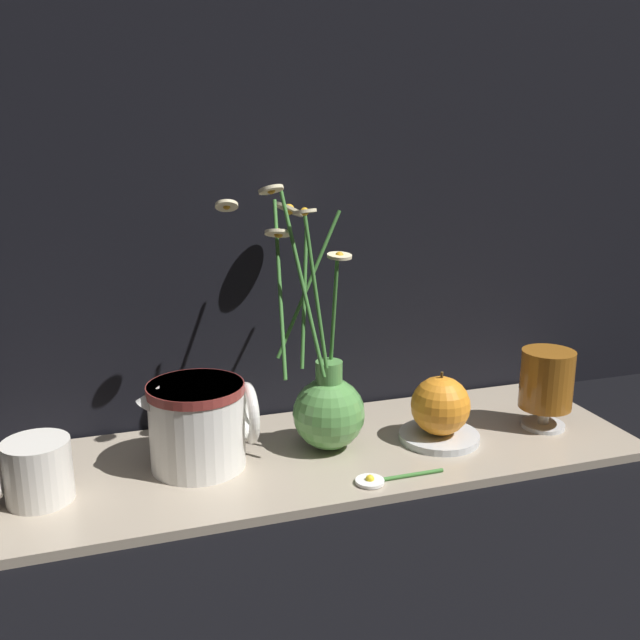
{
  "coord_description": "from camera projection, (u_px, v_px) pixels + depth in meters",
  "views": [
    {
      "loc": [
        -0.27,
        -0.85,
        0.43
      ],
      "look_at": [
        0.01,
        0.0,
        0.2
      ],
      "focal_mm": 40.0,
      "sensor_mm": 36.0,
      "label": 1
    }
  ],
  "objects": [
    {
      "name": "shelf",
      "position": [
        316.0,
        455.0,
        0.97
      ],
      "size": [
        0.89,
        0.29,
        0.01
      ],
      "color": "tan",
      "rests_on": "ground_plane"
    },
    {
      "name": "ground_plane",
      "position": [
        316.0,
        459.0,
        0.97
      ],
      "size": [
        6.0,
        6.0,
        0.0
      ],
      "primitive_type": "plane",
      "color": "black"
    },
    {
      "name": "tea_glass",
      "position": [
        547.0,
        382.0,
        1.03
      ],
      "size": [
        0.08,
        0.08,
        0.12
      ],
      "color": "silver",
      "rests_on": "shelf"
    },
    {
      "name": "orange_fruit",
      "position": [
        440.0,
        406.0,
        0.99
      ],
      "size": [
        0.08,
        0.08,
        0.09
      ],
      "color": "orange",
      "rests_on": "saucer_plate"
    },
    {
      "name": "backdrop_wall",
      "position": [
        280.0,
        43.0,
        0.98
      ],
      "size": [
        1.39,
        0.02,
        1.1
      ],
      "color": "black",
      "rests_on": "ground_plane"
    },
    {
      "name": "loose_daisy",
      "position": [
        380.0,
        479.0,
        0.88
      ],
      "size": [
        0.12,
        0.04,
        0.01
      ],
      "color": "#3D7A33",
      "rests_on": "shelf"
    },
    {
      "name": "saucer_plate",
      "position": [
        439.0,
        436.0,
        1.0
      ],
      "size": [
        0.11,
        0.11,
        0.01
      ],
      "color": "silver",
      "rests_on": "shelf"
    },
    {
      "name": "ceramic_pitcher",
      "position": [
        199.0,
        421.0,
        0.91
      ],
      "size": [
        0.15,
        0.12,
        0.12
      ],
      "color": "white",
      "rests_on": "shelf"
    },
    {
      "name": "yellow_mug",
      "position": [
        36.0,
        471.0,
        0.83
      ],
      "size": [
        0.09,
        0.08,
        0.07
      ],
      "color": "silver",
      "rests_on": "shelf"
    },
    {
      "name": "vase_with_flowers",
      "position": [
        327.0,
        402.0,
        0.96
      ],
      "size": [
        0.19,
        0.18,
        0.36
      ],
      "color": "#59994C",
      "rests_on": "shelf"
    }
  ]
}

